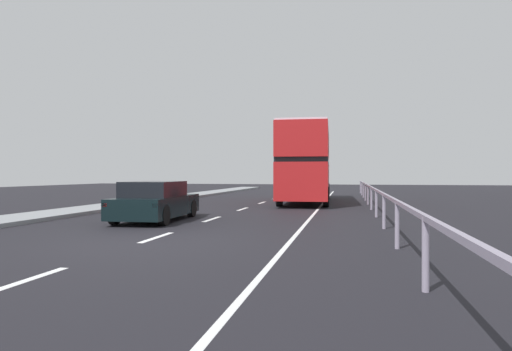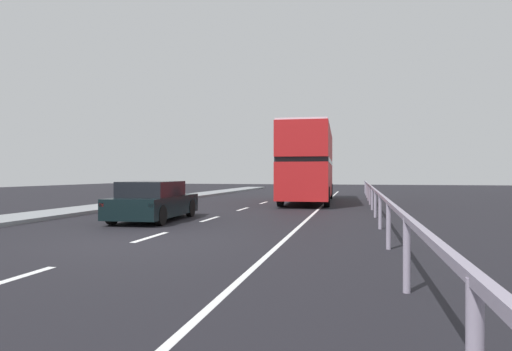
{
  "view_description": "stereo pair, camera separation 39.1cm",
  "coord_description": "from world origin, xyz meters",
  "views": [
    {
      "loc": [
        4.75,
        -9.53,
        1.61
      ],
      "look_at": [
        0.72,
        9.54,
        1.55
      ],
      "focal_mm": 30.56,
      "sensor_mm": 36.0,
      "label": 1
    },
    {
      "loc": [
        5.13,
        -9.44,
        1.61
      ],
      "look_at": [
        0.72,
        9.54,
        1.55
      ],
      "focal_mm": 30.56,
      "sensor_mm": 36.0,
      "label": 2
    }
  ],
  "objects": [
    {
      "name": "lane_paint_markings",
      "position": [
        2.21,
        8.53,
        0.0
      ],
      "size": [
        3.55,
        46.0,
        0.01
      ],
      "color": "silver",
      "rests_on": "ground"
    },
    {
      "name": "bridge_side_railing",
      "position": [
        5.79,
        9.0,
        0.85
      ],
      "size": [
        0.1,
        42.0,
        1.05
      ],
      "color": "#92889D",
      "rests_on": "ground"
    },
    {
      "name": "hatchback_car_near",
      "position": [
        -1.76,
        4.48,
        0.66
      ],
      "size": [
        2.04,
        4.38,
        1.36
      ],
      "rotation": [
        0.0,
        0.0,
        0.05
      ],
      "color": "black",
      "rests_on": "ground"
    },
    {
      "name": "double_decker_bus_red",
      "position": [
        2.42,
        15.61,
        2.27
      ],
      "size": [
        2.89,
        10.48,
        4.23
      ],
      "rotation": [
        0.0,
        0.0,
        0.04
      ],
      "color": "#B41A1C",
      "rests_on": "ground"
    },
    {
      "name": "ground_plane",
      "position": [
        0.0,
        0.0,
        -0.05
      ],
      "size": [
        75.77,
        120.0,
        0.1
      ],
      "primitive_type": "cube",
      "color": "black"
    }
  ]
}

